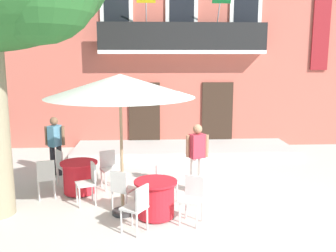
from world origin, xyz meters
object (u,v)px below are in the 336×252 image
at_px(cafe_chair_middle_1, 64,165).
at_px(cafe_umbrella, 120,86).
at_px(cafe_chair_near_tree_1, 122,188).
at_px(cafe_chair_middle_3, 89,181).
at_px(cafe_chair_near_tree_3, 193,196).
at_px(pedestrian_mid_plaza, 197,155).
at_px(cafe_chair_middle_2, 46,176).
at_px(pedestrian_near_entrance, 55,143).
at_px(cafe_chair_near_tree_2, 138,205).
at_px(cafe_chair_middle_0, 109,167).
at_px(cafe_table_near_tree, 156,199).
at_px(cafe_chair_near_tree_0, 164,180).
at_px(cafe_table_middle, 79,177).

height_order(cafe_chair_middle_1, cafe_umbrella, cafe_umbrella).
xyz_separation_m(cafe_chair_near_tree_1, cafe_chair_middle_3, (-0.74, 0.49, 0.00)).
relative_size(cafe_chair_near_tree_3, pedestrian_mid_plaza, 0.55).
bearing_deg(cafe_chair_near_tree_3, cafe_chair_middle_2, 155.82).
bearing_deg(cafe_chair_middle_2, cafe_chair_middle_3, -19.85).
relative_size(cafe_chair_middle_2, pedestrian_near_entrance, 0.57).
height_order(cafe_chair_near_tree_2, cafe_chair_middle_0, same).
relative_size(cafe_table_near_tree, cafe_chair_middle_3, 0.95).
distance_m(cafe_chair_near_tree_2, cafe_umbrella, 2.28).
height_order(cafe_table_near_tree, cafe_chair_middle_3, cafe_chair_middle_3).
height_order(cafe_chair_near_tree_0, cafe_chair_near_tree_3, same).
relative_size(cafe_chair_near_tree_1, cafe_table_middle, 1.05).
bearing_deg(pedestrian_mid_plaza, cafe_chair_middle_0, 167.04).
relative_size(cafe_chair_near_tree_2, cafe_chair_near_tree_3, 1.00).
bearing_deg(cafe_table_near_tree, cafe_chair_middle_2, 154.80).
bearing_deg(cafe_chair_middle_3, cafe_table_middle, 116.06).
height_order(cafe_chair_near_tree_3, cafe_chair_middle_3, same).
height_order(cafe_chair_middle_3, pedestrian_near_entrance, pedestrian_near_entrance).
relative_size(cafe_chair_near_tree_1, cafe_chair_middle_2, 1.00).
height_order(cafe_chair_middle_0, cafe_chair_middle_1, same).
xyz_separation_m(cafe_table_near_tree, pedestrian_near_entrance, (-2.65, 2.91, 0.51)).
bearing_deg(cafe_chair_near_tree_2, cafe_umbrella, 110.87).
relative_size(cafe_table_near_tree, pedestrian_near_entrance, 0.54).
relative_size(cafe_chair_near_tree_3, cafe_umbrella, 0.31).
bearing_deg(cafe_chair_middle_3, cafe_table_near_tree, -28.75).
bearing_deg(cafe_chair_middle_2, cafe_table_near_tree, -25.20).
xyz_separation_m(cafe_chair_middle_0, cafe_umbrella, (0.44, -1.65, 2.08)).
distance_m(cafe_table_middle, cafe_chair_middle_1, 0.77).
bearing_deg(cafe_chair_middle_0, cafe_chair_middle_1, 169.86).
relative_size(cafe_chair_near_tree_0, cafe_table_middle, 1.05).
relative_size(cafe_chair_middle_2, pedestrian_mid_plaza, 0.55).
bearing_deg(cafe_chair_near_tree_2, cafe_table_near_tree, 63.18).
relative_size(cafe_chair_near_tree_1, pedestrian_mid_plaza, 0.55).
bearing_deg(cafe_table_middle, cafe_chair_middle_3, -63.94).
relative_size(cafe_table_near_tree, cafe_chair_near_tree_0, 0.95).
distance_m(cafe_chair_middle_1, pedestrian_mid_plaza, 3.34).
bearing_deg(cafe_chair_near_tree_0, cafe_umbrella, -147.86).
height_order(cafe_table_near_tree, cafe_chair_middle_1, cafe_chair_middle_1).
bearing_deg(cafe_table_near_tree, cafe_table_middle, 140.32).
bearing_deg(cafe_chair_near_tree_2, pedestrian_near_entrance, 122.75).
bearing_deg(cafe_chair_near_tree_3, cafe_table_middle, 145.02).
relative_size(cafe_chair_near_tree_2, cafe_chair_middle_0, 1.00).
relative_size(cafe_chair_near_tree_2, cafe_table_middle, 1.05).
bearing_deg(cafe_chair_near_tree_3, cafe_umbrella, 161.78).
bearing_deg(cafe_chair_middle_0, pedestrian_near_entrance, 145.03).
xyz_separation_m(cafe_table_middle, pedestrian_mid_plaza, (2.76, -0.11, 0.54)).
xyz_separation_m(cafe_chair_near_tree_0, cafe_chair_near_tree_3, (0.51, -0.99, 0.00)).
relative_size(cafe_chair_near_tree_2, cafe_chair_middle_2, 1.00).
height_order(cafe_chair_near_tree_0, cafe_chair_near_tree_1, same).
height_order(cafe_chair_near_tree_1, cafe_chair_middle_3, same).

